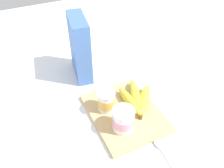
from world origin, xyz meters
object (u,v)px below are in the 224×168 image
object	(u,v)px
cutting_board	(124,113)
cereal_box	(80,48)
yogurt_cup_front	(123,120)
spoon	(162,151)
yogurt_cup_back	(106,101)
banana_bunch	(137,99)

from	to	relation	value
cutting_board	cereal_box	distance (m)	0.33
yogurt_cup_front	spoon	distance (m)	0.16
spoon	yogurt_cup_back	bearing A→B (deg)	20.73
cutting_board	yogurt_cup_front	size ratio (longest dim) A/B	3.59
yogurt_cup_back	banana_bunch	xyz separation A→B (m)	(-0.02, -0.12, -0.02)
cutting_board	cereal_box	bearing A→B (deg)	10.14
yogurt_cup_front	banana_bunch	world-z (taller)	yogurt_cup_front
cereal_box	yogurt_cup_front	distance (m)	0.38
cutting_board	yogurt_cup_front	bearing A→B (deg)	147.76
cereal_box	banana_bunch	xyz separation A→B (m)	(-0.28, -0.12, -0.10)
yogurt_cup_back	spoon	world-z (taller)	yogurt_cup_back
cereal_box	yogurt_cup_front	bearing A→B (deg)	-168.90
cutting_board	yogurt_cup_front	world-z (taller)	yogurt_cup_front
banana_bunch	cereal_box	bearing A→B (deg)	22.52
cutting_board	banana_bunch	distance (m)	0.07
cutting_board	yogurt_cup_back	distance (m)	0.08
banana_bunch	spoon	world-z (taller)	banana_bunch
cereal_box	banana_bunch	distance (m)	0.32
cereal_box	yogurt_cup_back	xyz separation A→B (m)	(-0.26, 0.00, -0.08)
cereal_box	banana_bunch	world-z (taller)	cereal_box
yogurt_cup_back	cereal_box	bearing A→B (deg)	-0.19
cereal_box	yogurt_cup_front	size ratio (longest dim) A/B	3.13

